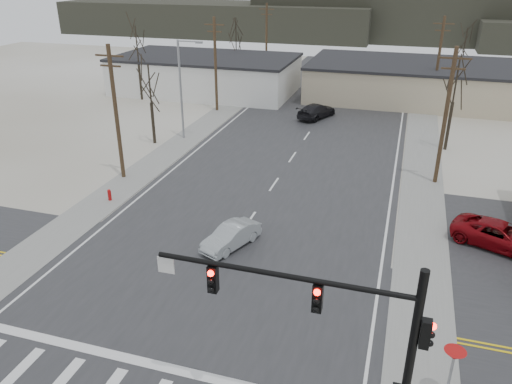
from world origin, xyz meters
TOP-DOWN VIEW (x-y plane):
  - ground at (0.00, 0.00)m, footprint 140.00×140.00m
  - main_road at (0.00, 15.00)m, footprint 18.00×110.00m
  - cross_road at (0.00, 0.00)m, footprint 90.00×10.00m
  - sidewalk_left at (-10.60, 20.00)m, footprint 3.00×90.00m
  - sidewalk_right at (10.60, 20.00)m, footprint 3.00×90.00m
  - traffic_signal_mast at (7.89, -6.20)m, footprint 8.95×0.43m
  - fire_hydrant at (-10.20, 8.00)m, footprint 0.24×0.24m
  - yield_sign at (11.50, -3.50)m, footprint 0.80×0.80m
  - building_left_far at (-16.00, 40.00)m, footprint 22.30×12.30m
  - building_right_far at (10.00, 44.00)m, footprint 26.30×14.30m
  - upole_left_b at (-11.50, 12.00)m, footprint 2.20×0.30m
  - upole_left_c at (-11.50, 32.00)m, footprint 2.20×0.30m
  - upole_left_d at (-11.50, 52.00)m, footprint 2.20×0.30m
  - upole_right_a at (11.50, 18.00)m, footprint 2.20×0.30m
  - upole_right_b at (11.50, 40.00)m, footprint 2.20×0.30m
  - streetlight_main at (-10.80, 22.00)m, footprint 2.40×0.25m
  - tree_left_near at (-13.00, 20.00)m, footprint 3.30×3.30m
  - tree_right_mid at (12.50, 26.00)m, footprint 3.74×3.74m
  - tree_left_far at (-14.00, 46.00)m, footprint 3.96×3.96m
  - tree_right_far at (15.00, 52.00)m, footprint 3.52×3.52m
  - tree_left_mid at (-22.00, 34.00)m, footprint 3.96×3.96m
  - hill_left at (-35.00, 92.00)m, footprint 70.00×18.00m
  - hill_center at (15.00, 96.00)m, footprint 80.00×18.00m
  - sedan_crossing at (-0.05, 4.64)m, footprint 2.81×4.23m
  - car_far_a at (-0.30, 32.27)m, footprint 3.94×5.60m
  - car_far_b at (-0.72, 54.36)m, footprint 3.05×4.26m
  - car_parked_red at (14.83, 9.18)m, footprint 5.84×4.28m

SIDE VIEW (x-z plane):
  - ground at x=0.00m, z-range 0.00..0.00m
  - cross_road at x=0.00m, z-range 0.00..0.04m
  - main_road at x=0.00m, z-range 0.00..0.05m
  - sidewalk_left at x=-10.60m, z-range 0.00..0.06m
  - sidewalk_right at x=10.60m, z-range 0.00..0.06m
  - fire_hydrant at x=-10.20m, z-range 0.02..0.89m
  - sedan_crossing at x=-0.05m, z-range 0.05..1.36m
  - car_far_b at x=-0.72m, z-range 0.05..1.39m
  - car_parked_red at x=14.83m, z-range 0.03..1.51m
  - car_far_a at x=-0.30m, z-range 0.05..1.55m
  - yield_sign at x=11.50m, z-range 0.89..3.24m
  - building_right_far at x=10.00m, z-range 0.00..4.30m
  - building_left_far at x=-16.00m, z-range 0.01..4.51m
  - hill_left at x=-35.00m, z-range 0.00..7.00m
  - hill_center at x=15.00m, z-range 0.00..9.00m
  - traffic_signal_mast at x=7.89m, z-range 1.07..8.27m
  - streetlight_main at x=-10.80m, z-range 0.59..9.59m
  - upole_left_b at x=-11.50m, z-range 0.22..10.22m
  - upole_left_c at x=-11.50m, z-range 0.22..10.22m
  - upole_left_d at x=-11.50m, z-range 0.22..10.22m
  - upole_right_a at x=11.50m, z-range 0.22..10.22m
  - upole_right_b at x=11.50m, z-range 0.22..10.22m
  - tree_left_near at x=-13.00m, z-range 1.55..8.90m
  - tree_right_far at x=15.00m, z-range 1.66..9.50m
  - tree_right_mid at x=12.50m, z-range 1.77..10.10m
  - tree_left_far at x=-14.00m, z-range 1.87..10.69m
  - tree_left_mid at x=-22.00m, z-range 1.87..10.69m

